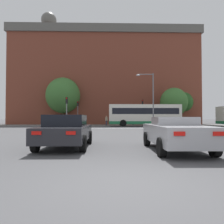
# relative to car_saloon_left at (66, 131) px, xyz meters

# --- Properties ---
(ground_plane) EXTENTS (400.00, 400.00, 0.00)m
(ground_plane) POSITION_rel_car_saloon_left_xyz_m (2.22, -5.33, -0.72)
(ground_plane) COLOR #474749
(stop_line_strip) EXTENTS (8.50, 0.30, 0.01)m
(stop_line_strip) POSITION_rel_car_saloon_left_xyz_m (2.22, 17.01, -0.72)
(stop_line_strip) COLOR silver
(stop_line_strip) RESTS_ON ground_plane
(far_pavement) EXTENTS (69.45, 2.50, 0.01)m
(far_pavement) POSITION_rel_car_saloon_left_xyz_m (2.22, 29.20, -0.72)
(far_pavement) COLOR gray
(far_pavement) RESTS_ON ground_plane
(brick_civic_building) EXTENTS (38.99, 16.38, 25.66)m
(brick_civic_building) POSITION_rel_car_saloon_left_xyz_m (1.38, 40.73, 9.30)
(brick_civic_building) COLOR brown
(brick_civic_building) RESTS_ON ground_plane
(car_saloon_left) EXTENTS (2.01, 4.36, 1.40)m
(car_saloon_left) POSITION_rel_car_saloon_left_xyz_m (0.00, 0.00, 0.00)
(car_saloon_left) COLOR #232328
(car_saloon_left) RESTS_ON ground_plane
(car_roadster_right) EXTENTS (2.01, 4.61, 1.30)m
(car_roadster_right) POSITION_rel_car_saloon_left_xyz_m (4.40, -1.05, -0.04)
(car_roadster_right) COLOR #9E9EA3
(car_roadster_right) RESTS_ON ground_plane
(bus_crossing_lead) EXTENTS (10.75, 2.73, 3.28)m
(bus_crossing_lead) POSITION_rel_car_saloon_left_xyz_m (7.51, 23.59, 1.04)
(bus_crossing_lead) COLOR silver
(bus_crossing_lead) RESTS_ON ground_plane
(traffic_light_far_right) EXTENTS (0.26, 0.31, 4.43)m
(traffic_light_far_right) POSITION_rel_car_saloon_left_xyz_m (8.01, 28.16, 2.24)
(traffic_light_far_right) COLOR slate
(traffic_light_far_right) RESTS_ON ground_plane
(traffic_light_near_left) EXTENTS (0.26, 0.31, 3.84)m
(traffic_light_near_left) POSITION_rel_car_saloon_left_xyz_m (-3.20, 17.64, 1.88)
(traffic_light_near_left) COLOR slate
(traffic_light_near_left) RESTS_ON ground_plane
(traffic_light_far_left) EXTENTS (0.26, 0.31, 4.18)m
(traffic_light_far_left) POSITION_rel_car_saloon_left_xyz_m (-3.30, 28.92, 2.09)
(traffic_light_far_left) COLOR slate
(traffic_light_far_left) RESTS_ON ground_plane
(street_lamp_junction) EXTENTS (2.31, 0.36, 7.15)m
(street_lamp_junction) POSITION_rel_car_saloon_left_xyz_m (7.48, 18.94, 3.67)
(street_lamp_junction) COLOR slate
(street_lamp_junction) RESTS_ON ground_plane
(pedestrian_waiting) EXTENTS (0.40, 0.46, 1.63)m
(pedestrian_waiting) POSITION_rel_car_saloon_left_xyz_m (1.73, 28.56, 0.22)
(pedestrian_waiting) COLOR #333851
(pedestrian_waiting) RESTS_ON ground_plane
(pedestrian_walking_east) EXTENTS (0.40, 0.23, 1.61)m
(pedestrian_walking_east) POSITION_rel_car_saloon_left_xyz_m (6.57, 30.08, 0.21)
(pedestrian_walking_east) COLOR black
(pedestrian_walking_east) RESTS_ON ground_plane
(tree_by_building) EXTENTS (4.93, 4.93, 6.73)m
(tree_by_building) POSITION_rel_car_saloon_left_xyz_m (13.94, 29.61, 3.42)
(tree_by_building) COLOR #4C3823
(tree_by_building) RESTS_ON ground_plane
(tree_kerbside) EXTENTS (6.40, 6.40, 8.87)m
(tree_kerbside) POSITION_rel_car_saloon_left_xyz_m (-6.45, 31.74, 4.78)
(tree_kerbside) COLOR #4C3823
(tree_kerbside) RESTS_ON ground_plane
(tree_distant) EXTENTS (3.80, 3.80, 6.43)m
(tree_distant) POSITION_rel_car_saloon_left_xyz_m (17.01, 33.44, 3.69)
(tree_distant) COLOR #4C3823
(tree_distant) RESTS_ON ground_plane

